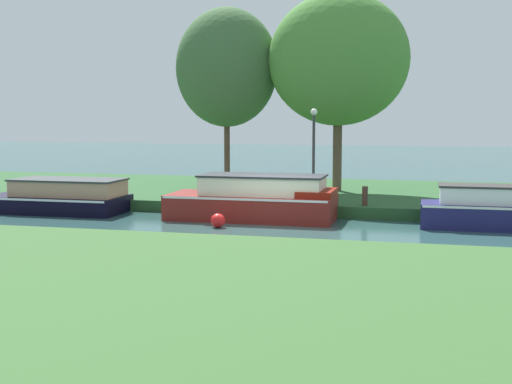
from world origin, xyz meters
name	(u,v)px	position (x,y,z in m)	size (l,w,h in m)	color
ground_plane	(271,226)	(0.00, 0.00, 0.00)	(120.00, 120.00, 0.00)	#2B4E4D
riverbank_far	(310,194)	(0.00, 7.00, 0.20)	(72.00, 10.00, 0.40)	#285029
riverbank_near	(159,294)	(0.00, -9.00, 0.20)	(72.00, 10.00, 0.40)	#33592B
black_barge	(61,197)	(-7.84, 1.20, 0.52)	(4.85, 2.21, 1.18)	black
navy_narrowboat	(495,209)	(6.58, 1.20, 0.58)	(4.33, 1.61, 1.30)	#1C1B50
maroon_cruiser	(256,200)	(-0.78, 1.20, 0.65)	(5.41, 2.17, 1.47)	maroon
willow_tree_left	(226,68)	(-3.53, 7.11, 5.34)	(4.27, 3.24, 7.39)	brown
willow_tree_centre	(338,59)	(1.11, 6.72, 5.54)	(5.51, 3.28, 7.74)	brown
lamp_post	(314,143)	(0.67, 3.75, 2.40)	(0.24, 0.24, 3.22)	#333338
mooring_post_near	(120,188)	(-6.22, 2.51, 0.76)	(0.17, 0.17, 0.72)	#4D3D2A
mooring_post_far	(365,196)	(2.60, 2.51, 0.72)	(0.19, 0.19, 0.64)	#4B3128
channel_buoy	(218,221)	(-1.51, -0.66, 0.22)	(0.43, 0.43, 0.43)	red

